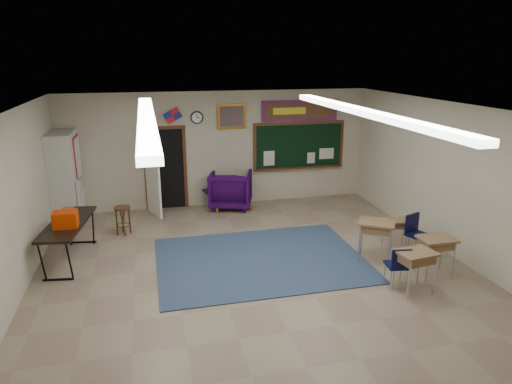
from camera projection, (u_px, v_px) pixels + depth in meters
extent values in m
plane|color=gray|center=(261.00, 280.00, 8.18)|extent=(9.00, 9.00, 0.00)
cube|color=beige|center=(219.00, 149.00, 11.94)|extent=(8.00, 0.04, 3.00)
cube|color=beige|center=(401.00, 371.00, 3.56)|extent=(8.00, 0.04, 3.00)
cube|color=beige|center=(3.00, 219.00, 6.85)|extent=(0.04, 9.00, 3.00)
cube|color=beige|center=(465.00, 185.00, 8.65)|extent=(0.04, 9.00, 3.00)
cube|color=#BCBCB7|center=(261.00, 111.00, 7.32)|extent=(8.00, 9.00, 0.04)
cube|color=#2F3D59|center=(260.00, 259.00, 8.97)|extent=(4.00, 3.00, 0.02)
cube|color=black|center=(166.00, 169.00, 11.74)|extent=(0.95, 0.04, 2.10)
cube|color=white|center=(152.00, 175.00, 11.26)|extent=(0.35, 0.86, 2.05)
cube|color=#502A16|center=(299.00, 146.00, 12.40)|extent=(2.55, 0.05, 1.30)
cube|color=black|center=(299.00, 146.00, 12.39)|extent=(2.40, 0.03, 1.15)
cube|color=#502A16|center=(299.00, 168.00, 12.52)|extent=(2.40, 0.12, 0.04)
cube|color=red|center=(300.00, 111.00, 12.13)|extent=(2.10, 0.04, 0.55)
cube|color=brown|center=(300.00, 111.00, 12.12)|extent=(1.90, 0.03, 0.40)
cube|color=#AC7121|center=(232.00, 116.00, 11.74)|extent=(0.75, 0.05, 0.65)
cube|color=#A51466|center=(232.00, 116.00, 11.73)|extent=(0.62, 0.03, 0.52)
cylinder|color=black|center=(197.00, 117.00, 11.54)|extent=(0.32, 0.05, 0.32)
cylinder|color=white|center=(197.00, 118.00, 11.52)|extent=(0.26, 0.02, 0.26)
cube|color=#BCBBB6|center=(66.00, 179.00, 10.61)|extent=(0.55, 1.25, 2.20)
imported|color=#230538|center=(231.00, 189.00, 11.96)|extent=(1.31, 1.33, 0.97)
cube|color=brown|center=(377.00, 223.00, 8.73)|extent=(0.84, 0.78, 0.04)
cube|color=brown|center=(376.00, 228.00, 8.76)|extent=(0.72, 0.67, 0.13)
cube|color=brown|center=(397.00, 220.00, 9.36)|extent=(0.57, 0.46, 0.03)
cube|color=brown|center=(397.00, 224.00, 9.38)|extent=(0.50, 0.39, 0.10)
cube|color=brown|center=(416.00, 253.00, 7.55)|extent=(0.68, 0.55, 0.04)
cube|color=brown|center=(416.00, 259.00, 7.58)|extent=(0.59, 0.46, 0.12)
cube|color=brown|center=(437.00, 239.00, 8.12)|extent=(0.63, 0.48, 0.04)
cube|color=brown|center=(436.00, 244.00, 8.15)|extent=(0.55, 0.41, 0.12)
cube|color=black|center=(68.00, 223.00, 8.74)|extent=(0.90, 1.99, 0.05)
cube|color=#E23503|center=(65.00, 219.00, 8.45)|extent=(0.43, 0.32, 0.30)
cylinder|color=#553419|center=(122.00, 208.00, 10.10)|extent=(0.36, 0.36, 0.04)
torus|color=#553419|center=(124.00, 225.00, 10.22)|extent=(0.30, 0.30, 0.02)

